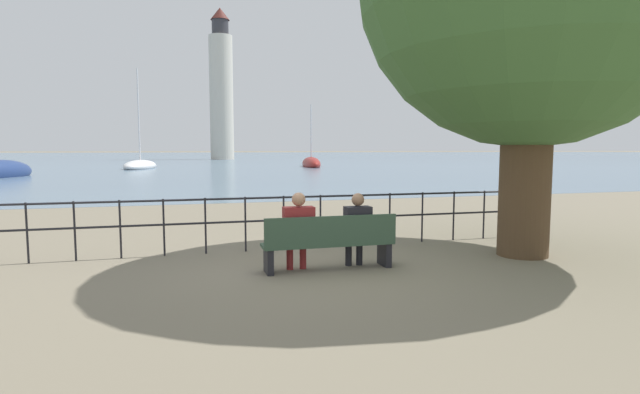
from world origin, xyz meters
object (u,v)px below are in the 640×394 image
Objects in this scene: sailboat_0 at (140,166)px; harbor_lighthouse at (221,90)px; seated_person_left at (298,228)px; sailboat_2 at (311,164)px; seated_person_right at (357,227)px; park_bench at (330,243)px.

harbor_lighthouse reaches higher than sailboat_0.
seated_person_left is at bearing -93.89° from harbor_lighthouse.
sailboat_2 is (18.07, 0.93, 0.04)m from sailboat_0.
sailboat_2 is (11.42, 46.63, -0.35)m from seated_person_right.
park_bench is 0.08× the size of harbor_lighthouse.
sailboat_0 reaches higher than seated_person_left.
seated_person_right is (0.99, 0.00, -0.02)m from seated_person_left.
harbor_lighthouse is at bearing 86.74° from seated_person_right.
sailboat_2 is (12.42, 46.63, -0.37)m from seated_person_left.
seated_person_right is 0.12× the size of sailboat_0.
sailboat_2 reaches higher than seated_person_left.
park_bench is 1.70× the size of seated_person_left.
seated_person_left is 90.91m from harbor_lighthouse.
sailboat_0 is 18.09m from sailboat_2.
sailboat_0 reaches higher than seated_person_right.
seated_person_left is 0.12× the size of sailboat_0.
seated_person_left is 0.14× the size of sailboat_2.
seated_person_right is at bearing -95.47° from sailboat_2.
seated_person_right is 46.18m from sailboat_0.
sailboat_2 is 45.52m from harbor_lighthouse.
sailboat_2 is at bearing 13.94° from sailboat_0.
park_bench is 1.75× the size of seated_person_right.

